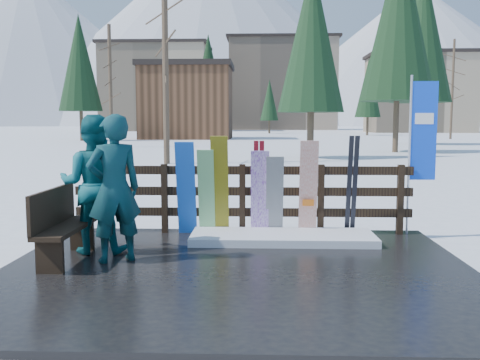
{
  "coord_description": "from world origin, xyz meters",
  "views": [
    {
      "loc": [
        0.27,
        -6.58,
        1.93
      ],
      "look_at": [
        0.0,
        1.0,
        1.1
      ],
      "focal_mm": 40.0,
      "sensor_mm": 36.0,
      "label": 1
    }
  ],
  "objects_px": {
    "snowboard_5": "(308,189)",
    "person_back": "(93,184)",
    "snowboard_1": "(206,193)",
    "snowboard_2": "(220,186)",
    "person_front": "(114,188)",
    "snowboard_3": "(260,193)",
    "bench": "(61,223)",
    "snowboard_0": "(186,189)",
    "rental_flag": "(420,137)",
    "snowboard_4": "(275,196)"
  },
  "relations": [
    {
      "from": "snowboard_5",
      "to": "person_back",
      "type": "bearing_deg",
      "value": -159.46
    },
    {
      "from": "snowboard_1",
      "to": "snowboard_2",
      "type": "height_order",
      "value": "snowboard_2"
    },
    {
      "from": "snowboard_5",
      "to": "person_front",
      "type": "relative_size",
      "value": 0.81
    },
    {
      "from": "snowboard_1",
      "to": "snowboard_3",
      "type": "xyz_separation_m",
      "value": [
        0.87,
        0.0,
        -0.01
      ]
    },
    {
      "from": "snowboard_3",
      "to": "person_back",
      "type": "xyz_separation_m",
      "value": [
        -2.35,
        -1.17,
        0.28
      ]
    },
    {
      "from": "bench",
      "to": "snowboard_1",
      "type": "bearing_deg",
      "value": 43.43
    },
    {
      "from": "snowboard_2",
      "to": "snowboard_5",
      "type": "height_order",
      "value": "snowboard_2"
    },
    {
      "from": "snowboard_1",
      "to": "snowboard_2",
      "type": "bearing_deg",
      "value": 0.0
    },
    {
      "from": "snowboard_0",
      "to": "rental_flag",
      "type": "relative_size",
      "value": 0.6
    },
    {
      "from": "snowboard_0",
      "to": "rental_flag",
      "type": "height_order",
      "value": "rental_flag"
    },
    {
      "from": "snowboard_5",
      "to": "person_back",
      "type": "distance_m",
      "value": 3.35
    },
    {
      "from": "snowboard_1",
      "to": "snowboard_4",
      "type": "height_order",
      "value": "snowboard_1"
    },
    {
      "from": "bench",
      "to": "snowboard_4",
      "type": "height_order",
      "value": "snowboard_4"
    },
    {
      "from": "snowboard_3",
      "to": "person_front",
      "type": "bearing_deg",
      "value": -139.26
    },
    {
      "from": "snowboard_5",
      "to": "snowboard_1",
      "type": "bearing_deg",
      "value": -180.0
    },
    {
      "from": "snowboard_1",
      "to": "snowboard_4",
      "type": "distance_m",
      "value": 1.11
    },
    {
      "from": "snowboard_0",
      "to": "person_back",
      "type": "height_order",
      "value": "person_back"
    },
    {
      "from": "snowboard_0",
      "to": "snowboard_5",
      "type": "bearing_deg",
      "value": 0.0
    },
    {
      "from": "snowboard_3",
      "to": "person_front",
      "type": "xyz_separation_m",
      "value": [
        -1.92,
        -1.65,
        0.28
      ]
    },
    {
      "from": "snowboard_5",
      "to": "snowboard_3",
      "type": "bearing_deg",
      "value": -180.0
    },
    {
      "from": "snowboard_2",
      "to": "snowboard_5",
      "type": "xyz_separation_m",
      "value": [
        1.43,
        0.0,
        -0.04
      ]
    },
    {
      "from": "snowboard_0",
      "to": "snowboard_3",
      "type": "bearing_deg",
      "value": -0.0
    },
    {
      "from": "snowboard_1",
      "to": "snowboard_5",
      "type": "bearing_deg",
      "value": 0.0
    },
    {
      "from": "snowboard_2",
      "to": "person_front",
      "type": "relative_size",
      "value": 0.85
    },
    {
      "from": "snowboard_1",
      "to": "snowboard_5",
      "type": "distance_m",
      "value": 1.65
    },
    {
      "from": "snowboard_3",
      "to": "snowboard_1",
      "type": "bearing_deg",
      "value": -180.0
    },
    {
      "from": "bench",
      "to": "snowboard_1",
      "type": "relative_size",
      "value": 1.04
    },
    {
      "from": "snowboard_0",
      "to": "snowboard_4",
      "type": "height_order",
      "value": "snowboard_0"
    },
    {
      "from": "snowboard_1",
      "to": "person_front",
      "type": "height_order",
      "value": "person_front"
    },
    {
      "from": "person_front",
      "to": "snowboard_2",
      "type": "bearing_deg",
      "value": -157.12
    },
    {
      "from": "snowboard_5",
      "to": "rental_flag",
      "type": "distance_m",
      "value": 2.03
    },
    {
      "from": "bench",
      "to": "snowboard_0",
      "type": "distance_m",
      "value": 2.22
    },
    {
      "from": "person_back",
      "to": "rental_flag",
      "type": "bearing_deg",
      "value": -167.85
    },
    {
      "from": "bench",
      "to": "person_back",
      "type": "distance_m",
      "value": 0.74
    },
    {
      "from": "snowboard_2",
      "to": "bench",
      "type": "bearing_deg",
      "value": -139.92
    },
    {
      "from": "bench",
      "to": "person_front",
      "type": "bearing_deg",
      "value": 1.76
    },
    {
      "from": "snowboard_0",
      "to": "snowboard_4",
      "type": "distance_m",
      "value": 1.44
    },
    {
      "from": "snowboard_1",
      "to": "snowboard_5",
      "type": "height_order",
      "value": "snowboard_5"
    },
    {
      "from": "snowboard_0",
      "to": "bench",
      "type": "bearing_deg",
      "value": -130.69
    },
    {
      "from": "snowboard_1",
      "to": "snowboard_2",
      "type": "xyz_separation_m",
      "value": [
        0.22,
        0.0,
        0.11
      ]
    },
    {
      "from": "bench",
      "to": "person_front",
      "type": "relative_size",
      "value": 0.77
    },
    {
      "from": "snowboard_0",
      "to": "person_back",
      "type": "xyz_separation_m",
      "value": [
        -1.15,
        -1.17,
        0.21
      ]
    },
    {
      "from": "snowboard_0",
      "to": "snowboard_5",
      "type": "height_order",
      "value": "snowboard_5"
    },
    {
      "from": "snowboard_5",
      "to": "rental_flag",
      "type": "bearing_deg",
      "value": 8.38
    },
    {
      "from": "bench",
      "to": "snowboard_1",
      "type": "xyz_separation_m",
      "value": [
        1.77,
        1.68,
        0.19
      ]
    },
    {
      "from": "snowboard_3",
      "to": "rental_flag",
      "type": "height_order",
      "value": "rental_flag"
    },
    {
      "from": "snowboard_0",
      "to": "person_front",
      "type": "bearing_deg",
      "value": -113.59
    },
    {
      "from": "snowboard_4",
      "to": "person_back",
      "type": "distance_m",
      "value": 2.86
    },
    {
      "from": "snowboard_0",
      "to": "snowboard_1",
      "type": "height_order",
      "value": "snowboard_0"
    },
    {
      "from": "snowboard_1",
      "to": "snowboard_4",
      "type": "bearing_deg",
      "value": 0.0
    }
  ]
}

